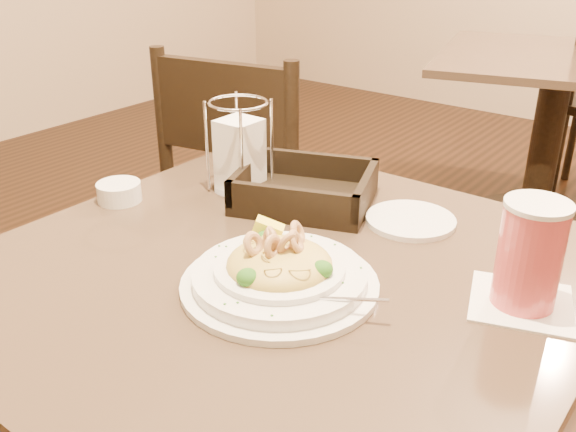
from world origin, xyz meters
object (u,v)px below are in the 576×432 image
Objects in this scene: side_plate at (411,220)px; drink_glass at (530,255)px; butter_ramekin at (119,192)px; napkin_caddy at (240,153)px; pasta_bowl at (279,272)px; background_table at (551,112)px; dining_chair_near at (253,205)px; bread_basket at (305,192)px; main_table at (281,382)px.

drink_glass is at bearing -29.67° from side_plate.
drink_glass is at bearing 8.53° from butter_ramekin.
napkin_caddy reaches higher than drink_glass.
pasta_bowl is at bearing -40.20° from napkin_caddy.
pasta_bowl is (0.18, -2.00, 0.25)m from background_table.
side_plate is at bearing 150.33° from drink_glass.
dining_chair_near reaches higher than bread_basket.
background_table is 1.47m from dining_chair_near.
dining_chair_near is at bearing 133.42° from pasta_bowl.
butter_ramekin is (-0.49, -0.25, 0.01)m from side_plate.
side_plate is at bearing 71.75° from main_table.
side_plate is (-0.25, 0.14, -0.07)m from drink_glass.
main_table is 0.44m from napkin_caddy.
background_table is at bearing 82.50° from butter_ramekin.
butter_ramekin is at bearing 91.01° from dining_chair_near.
butter_ramekin is at bearing -97.50° from background_table.
pasta_bowl reaches higher than main_table.
napkin_caddy reaches higher than butter_ramekin.
dining_chair_near reaches higher than main_table.
napkin_caddy is (-0.25, 0.19, 0.30)m from main_table.
drink_glass is at bearing -12.10° from bread_basket.
main_table is 0.73m from dining_chair_near.
pasta_bowl is at bearing 122.45° from dining_chair_near.
background_table is 6.98× the size of side_plate.
drink_glass reaches higher than background_table.
pasta_bowl is 0.31m from bread_basket.
background_table is 6.33× the size of drink_glass.
butter_ramekin is at bearing -129.42° from napkin_caddy.
napkin_caddy is (-0.14, -0.02, 0.05)m from bread_basket.
main_table is 0.81× the size of background_table.
drink_glass is 0.46m from bread_basket.
napkin_caddy is at bearing -168.37° from side_plate.
butter_ramekin is (-0.73, -0.11, -0.06)m from drink_glass.
pasta_bowl is 0.35m from drink_glass.
side_plate is 0.55m from butter_ramekin.
pasta_bowl reaches higher than background_table.
butter_ramekin reaches higher than background_table.
side_plate is at bearing 11.63° from napkin_caddy.
butter_ramekin is (-0.29, -0.21, -0.00)m from bread_basket.
dining_chair_near is (-0.36, -1.42, 0.00)m from background_table.
napkin_caddy reaches higher than bread_basket.
bread_basket is at bearing -88.93° from background_table.
main_table is at bearing 122.98° from dining_chair_near.
pasta_bowl is at bearing -8.13° from butter_ramekin.
butter_ramekin is at bearing 171.87° from pasta_bowl.
side_plate is 1.91× the size of butter_ramekin.
butter_ramekin is at bearing 178.01° from main_table.
main_table is 0.35m from bread_basket.
background_table is 1.91m from drink_glass.
napkin_caddy is 0.35m from side_plate.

